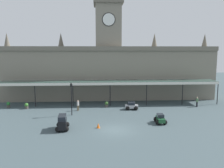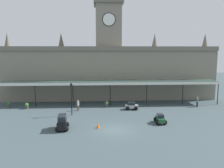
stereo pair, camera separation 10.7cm
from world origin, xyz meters
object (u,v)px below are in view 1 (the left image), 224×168
(planter_by_canopy, at_px, (26,106))
(car_black_van, at_px, (62,123))
(car_silver_sedan, at_px, (132,106))
(planter_forecourt_centre, at_px, (8,105))
(victorian_lamppost, at_px, (71,95))
(planter_near_kerb, at_px, (106,104))
(pedestrian_near_entrance, at_px, (197,101))
(car_green_sedan, at_px, (160,119))
(pedestrian_crossing_forecourt, at_px, (78,105))
(traffic_cone, at_px, (98,126))

(planter_by_canopy, bearing_deg, car_black_van, -54.65)
(car_silver_sedan, distance_m, planter_forecourt_centre, 20.40)
(victorian_lamppost, xyz_separation_m, planter_near_kerb, (5.24, 4.56, -2.51))
(pedestrian_near_entrance, relative_size, victorian_lamppost, 0.35)
(pedestrian_near_entrance, bearing_deg, car_black_van, -154.07)
(car_silver_sedan, distance_m, pedestrian_near_entrance, 11.33)
(car_green_sedan, distance_m, planter_near_kerb, 11.21)
(pedestrian_crossing_forecourt, relative_size, pedestrian_near_entrance, 1.00)
(car_silver_sedan, relative_size, pedestrian_near_entrance, 1.26)
(pedestrian_crossing_forecourt, height_order, traffic_cone, pedestrian_crossing_forecourt)
(pedestrian_near_entrance, height_order, planter_by_canopy, pedestrian_near_entrance)
(traffic_cone, xyz_separation_m, planter_near_kerb, (1.37, 10.48, 0.18))
(car_black_van, bearing_deg, pedestrian_near_entrance, 25.93)
(pedestrian_crossing_forecourt, bearing_deg, victorian_lamppost, -104.82)
(traffic_cone, height_order, planter_forecourt_centre, planter_forecourt_centre)
(pedestrian_crossing_forecourt, distance_m, victorian_lamppost, 3.39)
(planter_near_kerb, bearing_deg, pedestrian_crossing_forecourt, -156.50)
(pedestrian_crossing_forecourt, bearing_deg, traffic_cone, -69.47)
(car_black_van, xyz_separation_m, victorian_lamppost, (0.41, 6.20, 2.19))
(planter_near_kerb, bearing_deg, traffic_cone, -97.47)
(pedestrian_crossing_forecourt, xyz_separation_m, planter_by_canopy, (-8.46, 1.60, -0.42))
(planter_forecourt_centre, bearing_deg, planter_near_kerb, -2.52)
(planter_by_canopy, bearing_deg, traffic_cone, -40.95)
(car_silver_sedan, bearing_deg, planter_forecourt_centre, 172.89)
(planter_by_canopy, relative_size, planter_forecourt_centre, 1.00)
(pedestrian_near_entrance, distance_m, planter_forecourt_centre, 31.54)
(car_green_sedan, height_order, planter_forecourt_centre, car_green_sedan)
(car_green_sedan, relative_size, pedestrian_crossing_forecourt, 1.25)
(car_silver_sedan, xyz_separation_m, pedestrian_near_entrance, (11.26, 1.20, 0.41))
(pedestrian_crossing_forecourt, xyz_separation_m, planter_near_kerb, (4.56, 1.98, -0.42))
(planter_forecourt_centre, distance_m, planter_near_kerb, 16.30)
(victorian_lamppost, height_order, planter_near_kerb, victorian_lamppost)
(victorian_lamppost, bearing_deg, pedestrian_near_entrance, 10.93)
(pedestrian_crossing_forecourt, distance_m, planter_by_canopy, 8.62)
(pedestrian_crossing_forecourt, height_order, planter_near_kerb, pedestrian_crossing_forecourt)
(traffic_cone, distance_m, planter_forecourt_centre, 18.65)
(pedestrian_near_entrance, relative_size, traffic_cone, 2.70)
(planter_forecourt_centre, bearing_deg, pedestrian_crossing_forecourt, -12.95)
(car_green_sedan, distance_m, pedestrian_near_entrance, 11.95)
(car_silver_sedan, bearing_deg, planter_by_canopy, 175.18)
(planter_near_kerb, bearing_deg, planter_by_canopy, -178.33)
(traffic_cone, bearing_deg, planter_by_canopy, 139.05)
(car_black_van, distance_m, planter_by_canopy, 12.73)
(car_green_sedan, bearing_deg, car_silver_sedan, 110.98)
(car_black_van, bearing_deg, planter_by_canopy, 125.35)
(victorian_lamppost, relative_size, planter_near_kerb, 5.01)
(car_black_van, bearing_deg, traffic_cone, 3.67)
(planter_near_kerb, bearing_deg, victorian_lamppost, -138.97)
(car_black_van, xyz_separation_m, planter_forecourt_centre, (-10.64, 11.47, -0.32))
(traffic_cone, relative_size, planter_near_kerb, 0.64)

